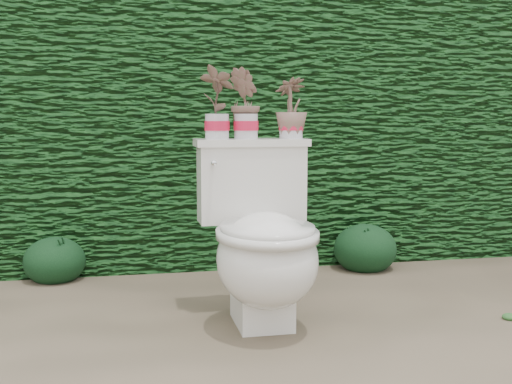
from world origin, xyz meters
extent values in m
plane|color=#7E6E57|center=(0.00, 0.00, 0.00)|extent=(60.00, 60.00, 0.00)
cube|color=#1E5A1E|center=(0.00, 1.60, 0.80)|extent=(8.00, 1.00, 1.60)
cube|color=silver|center=(0.60, 6.00, 2.00)|extent=(8.00, 3.50, 4.00)
cube|color=silver|center=(0.11, 0.14, 0.10)|extent=(0.22, 0.30, 0.20)
ellipsoid|color=silver|center=(0.11, 0.04, 0.30)|extent=(0.41, 0.52, 0.39)
cube|color=silver|center=(0.11, 0.36, 0.57)|extent=(0.47, 0.17, 0.34)
cube|color=silver|center=(0.11, 0.36, 0.76)|extent=(0.50, 0.19, 0.03)
cylinder|color=silver|center=(-0.08, 0.26, 0.68)|extent=(0.02, 0.06, 0.02)
sphere|color=silver|center=(-0.08, 0.23, 0.68)|extent=(0.03, 0.03, 0.03)
imported|color=#237229|center=(-0.04, 0.36, 0.93)|extent=(0.19, 0.19, 0.31)
imported|color=#237229|center=(0.08, 0.36, 0.92)|extent=(0.14, 0.17, 0.30)
imported|color=#237229|center=(0.29, 0.36, 0.90)|extent=(0.19, 0.19, 0.25)
ellipsoid|color=#153C1A|center=(-0.83, 1.08, 0.13)|extent=(0.33, 0.33, 0.26)
ellipsoid|color=#153C1A|center=(0.90, 0.99, 0.14)|extent=(0.36, 0.36, 0.29)
camera|label=1|loc=(-0.43, -2.44, 0.88)|focal=45.00mm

